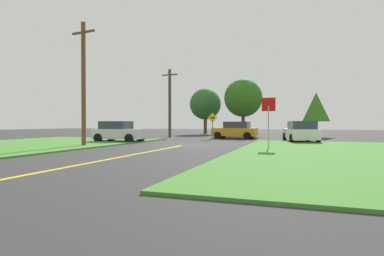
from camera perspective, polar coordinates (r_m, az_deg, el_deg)
The scene contains 14 objects.
ground_plane at distance 20.76m, azimuth -1.08°, elevation -3.14°, with size 120.00×120.00×0.00m, color #323232.
grass_verge_right at distance 15.82m, azimuth 29.94°, elevation -4.33°, with size 12.00×20.00×0.08m, color #43822F.
grass_verge_left at distance 23.16m, azimuth -29.08°, elevation -2.73°, with size 12.00×20.00×0.08m, color #43822F.
lane_stripe_center at distance 13.55m, azimuth -12.76°, elevation -5.23°, with size 0.20×14.00×0.01m, color yellow.
stop_sign at distance 17.61m, azimuth 14.02°, elevation 2.71°, with size 0.75×0.07×2.87m.
car_on_crossroad at distance 25.32m, azimuth 19.50°, elevation -0.65°, with size 2.79×4.88×1.62m.
car_approaching_junction at distance 29.51m, azimuth 8.03°, elevation -0.41°, with size 4.22×2.29×1.62m.
parked_car_near_building at distance 24.62m, azimuth -13.44°, elevation -0.67°, with size 3.97×2.08×1.62m.
utility_pole_near at distance 20.71m, azimuth -19.48°, elevation 8.02°, with size 1.80×0.33×7.80m.
utility_pole_mid at distance 32.43m, azimuth -4.15°, elevation 4.78°, with size 1.80×0.30×7.13m.
direction_sign at distance 28.05m, azimuth 3.82°, elevation 0.96°, with size 0.91×0.08×2.42m.
oak_tree_left at distance 35.10m, azimuth 22.02°, elevation 3.62°, with size 2.79×2.79×4.75m.
pine_tree_center at distance 38.29m, azimuth 9.48°, elevation 5.50°, with size 4.65×4.65×6.91m.
oak_tree_right at distance 42.18m, azimuth 2.48°, elevation 4.43°, with size 4.26×4.26×6.25m.
Camera 1 is at (7.08, -19.47, 1.42)m, focal length 28.75 mm.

